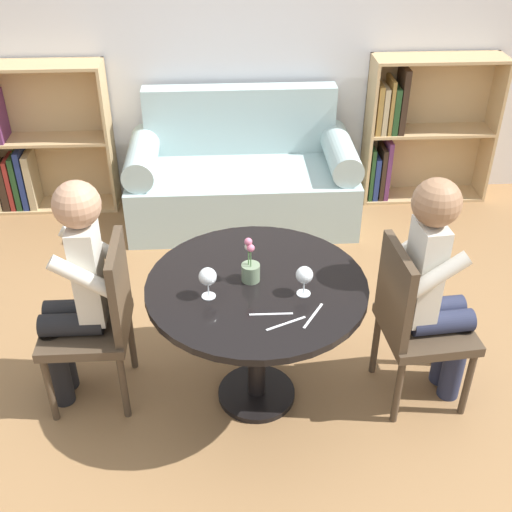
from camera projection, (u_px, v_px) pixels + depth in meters
ground_plane at (257, 395)px, 3.36m from camera, size 16.00×16.00×0.00m
back_wall at (238, 20)px, 4.54m from camera, size 5.20×0.05×2.70m
round_table at (257, 305)px, 3.03m from camera, size 1.03×1.03×0.72m
couch at (242, 179)px, 4.76m from camera, size 1.64×0.80×0.92m
bookshelf_left at (29, 145)px, 4.80m from camera, size 0.97×0.28×1.12m
bookshelf_right at (413, 130)px, 4.92m from camera, size 0.97×0.28×1.12m
chair_left at (99, 317)px, 3.12m from camera, size 0.42×0.42×0.90m
chair_right at (414, 319)px, 3.11m from camera, size 0.46×0.46×0.90m
person_left at (75, 289)px, 3.02m from camera, size 0.42×0.34×1.23m
person_right at (436, 286)px, 3.02m from camera, size 0.44×0.36×1.24m
wine_glass_left at (208, 277)px, 2.82m from camera, size 0.08×0.08×0.15m
wine_glass_right at (304, 276)px, 2.84m from camera, size 0.08×0.08×0.14m
flower_vase at (250, 268)px, 2.95m from camera, size 0.09×0.09×0.23m
knife_left_setting at (286, 323)px, 2.72m from camera, size 0.18×0.09×0.00m
fork_left_setting at (313, 316)px, 2.76m from camera, size 0.11×0.17×0.00m
knife_right_setting at (271, 314)px, 2.77m from camera, size 0.19×0.01×0.00m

